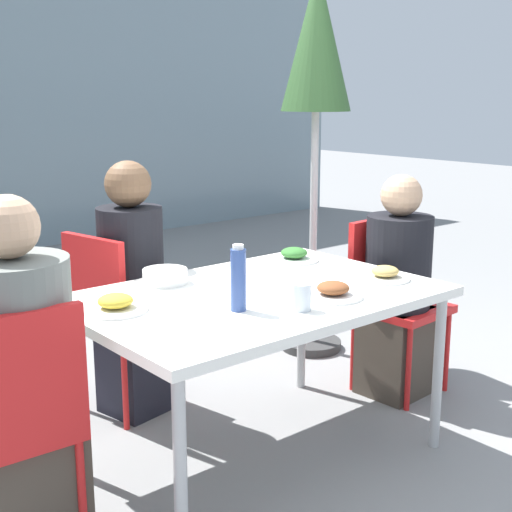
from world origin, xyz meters
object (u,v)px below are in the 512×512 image
at_px(person_far, 132,294).
at_px(drinking_cup, 301,297).
at_px(chair_right, 390,290).
at_px(chair_far, 113,309).
at_px(chair_left, 14,415).
at_px(bottle, 238,279).
at_px(salad_bowl, 165,276).
at_px(person_right, 397,293).
at_px(person_left, 20,390).
at_px(closed_umbrella, 316,59).

xyz_separation_m(person_far, drinking_cup, (0.12, -1.03, 0.19)).
xyz_separation_m(chair_right, chair_far, (-1.25, 0.63, 0.00)).
relative_size(chair_left, chair_far, 1.00).
height_order(bottle, salad_bowl, bottle).
relative_size(person_right, chair_far, 1.28).
distance_m(person_far, bottle, 0.92).
distance_m(person_right, person_far, 1.31).
xyz_separation_m(person_left, person_far, (0.83, 0.70, 0.02)).
bearing_deg(bottle, salad_bowl, 89.83).
bearing_deg(closed_umbrella, bottle, -144.17).
height_order(person_right, closed_umbrella, closed_umbrella).
xyz_separation_m(chair_far, person_far, (0.09, -0.03, 0.06)).
height_order(chair_right, chair_far, same).
relative_size(chair_left, chair_right, 1.00).
bearing_deg(chair_far, bottle, -9.55).
distance_m(person_left, chair_far, 1.04).
bearing_deg(chair_right, chair_left, 1.47).
bearing_deg(drinking_cup, chair_left, 165.69).
bearing_deg(drinking_cup, bottle, 141.10).
xyz_separation_m(chair_right, closed_umbrella, (0.09, 0.66, 1.17)).
bearing_deg(person_left, chair_far, 47.00).
xyz_separation_m(person_left, closed_umbrella, (2.08, 0.76, 1.13)).
distance_m(person_right, salad_bowl, 1.24).
height_order(chair_left, closed_umbrella, closed_umbrella).
bearing_deg(person_far, chair_far, -122.05).
height_order(bottle, drinking_cup, bottle).
relative_size(person_far, salad_bowl, 6.43).
bearing_deg(closed_umbrella, person_left, -159.85).
relative_size(person_far, bottle, 4.88).
distance_m(person_right, chair_far, 1.40).
bearing_deg(chair_right, closed_umbrella, -101.56).
xyz_separation_m(person_left, bottle, (0.77, -0.19, 0.28)).
bearing_deg(chair_far, closed_umbrella, 80.24).
relative_size(person_left, drinking_cup, 11.99).
xyz_separation_m(person_left, person_right, (1.95, 0.02, -0.03)).
bearing_deg(person_left, salad_bowl, 24.47).
bearing_deg(chair_far, person_left, -56.68).
relative_size(chair_left, person_far, 0.73).
height_order(chair_right, salad_bowl, chair_right).
xyz_separation_m(drinking_cup, salad_bowl, (-0.18, 0.64, -0.02)).
bearing_deg(chair_left, person_right, 5.20).
relative_size(chair_left, person_right, 0.78).
bearing_deg(person_right, chair_right, -122.05).
height_order(chair_left, salad_bowl, chair_left).
xyz_separation_m(chair_left, chair_far, (0.79, 0.81, 0.00)).
height_order(closed_umbrella, salad_bowl, closed_umbrella).
xyz_separation_m(closed_umbrella, drinking_cup, (-1.14, -1.10, -0.92)).
relative_size(chair_left, salad_bowl, 4.68).
bearing_deg(person_right, person_far, -34.64).
xyz_separation_m(person_right, drinking_cup, (-1.00, -0.35, 0.25)).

